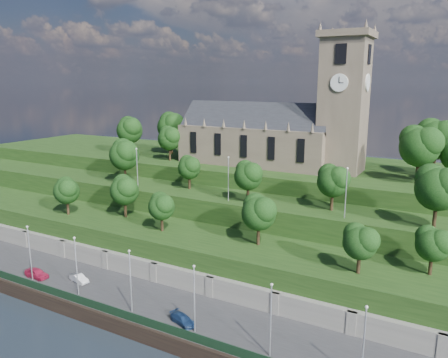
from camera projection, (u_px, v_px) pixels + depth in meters
The scene contains 17 objects.
ground at pixel (132, 338), 55.91m from camera, with size 320.00×320.00×0.00m, color black.
promenade at pixel (160, 310), 60.82m from camera, with size 160.00×12.00×2.00m, color #2D2D30.
quay_wall at pixel (131, 331), 55.63m from camera, with size 160.00×0.50×2.20m, color black.
fence at pixel (134, 318), 55.86m from camera, with size 160.00×0.10×1.20m, color #15301D.
retaining_wall at pixel (184, 283), 65.60m from camera, with size 160.00×2.10×5.00m.
embankment_lower at pixel (205, 260), 70.43m from camera, with size 160.00×12.00×8.00m, color #1B3612.
embankment_upper at pixel (236, 229), 79.39m from camera, with size 160.00×10.00×12.00m, color #1B3612.
hilltop at pixel (279, 195), 97.01m from camera, with size 160.00×32.00×15.00m, color #1B3612.
church at pixel (278, 130), 89.94m from camera, with size 38.60×12.35×27.60m.
trees_lower at pixel (203, 207), 68.86m from camera, with size 66.03×8.98×7.81m.
trees_upper at pixel (257, 170), 73.85m from camera, with size 63.76×8.23×9.09m.
trees_hilltop at pixel (288, 135), 88.28m from camera, with size 75.66×16.14×10.68m.
lamp_posts_promenade at pixel (130, 277), 57.46m from camera, with size 60.36×0.36×8.85m.
lamp_posts_upper at pixel (228, 175), 74.54m from camera, with size 40.36×0.36×7.83m.
car_left at pixel (37, 273), 68.60m from camera, with size 1.74×4.32×1.47m, color #AE1D41.
car_middle at pixel (79, 278), 67.06m from camera, with size 1.28×3.68×1.21m, color #BBBABF.
car_right at pixel (183, 319), 55.54m from camera, with size 1.63×4.01×1.16m, color navy.
Camera 1 is at (34.54, -38.19, 32.14)m, focal length 35.00 mm.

